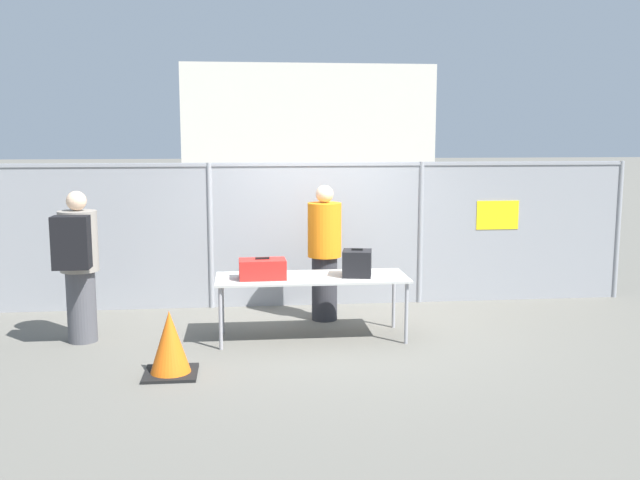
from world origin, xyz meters
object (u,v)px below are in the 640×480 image
object	(u,v)px
inspection_table	(312,280)
suitcase_black	(357,263)
security_worker_near	(324,251)
utility_trailer	(417,244)
suitcase_red	(263,269)
traveler_hooded	(78,261)
traffic_cone	(170,345)

from	to	relation	value
inspection_table	suitcase_black	bearing A→B (deg)	-3.78
inspection_table	security_worker_near	distance (m)	0.86
security_worker_near	utility_trailer	world-z (taller)	security_worker_near
utility_trailer	suitcase_black	bearing A→B (deg)	-112.28
suitcase_red	security_worker_near	bearing A→B (deg)	47.36
inspection_table	utility_trailer	bearing A→B (deg)	61.94
suitcase_black	security_worker_near	distance (m)	0.88
suitcase_red	security_worker_near	size ratio (longest dim) A/B	0.31
inspection_table	security_worker_near	world-z (taller)	security_worker_near
suitcase_black	inspection_table	bearing A→B (deg)	176.22
suitcase_red	security_worker_near	world-z (taller)	security_worker_near
suitcase_red	traveler_hooded	size ratio (longest dim) A/B	0.31
inspection_table	security_worker_near	xyz separation A→B (m)	(0.24, 0.80, 0.20)
suitcase_red	traffic_cone	xyz separation A→B (m)	(-0.93, -1.06, -0.53)
suitcase_black	traveler_hooded	distance (m)	3.11
traveler_hooded	security_worker_near	xyz separation A→B (m)	(2.83, 0.72, -0.06)
inspection_table	utility_trailer	world-z (taller)	inspection_table
utility_trailer	inspection_table	bearing A→B (deg)	-118.06
traveler_hooded	utility_trailer	world-z (taller)	traveler_hooded
inspection_table	traveler_hooded	bearing A→B (deg)	178.21
inspection_table	security_worker_near	size ratio (longest dim) A/B	1.28
inspection_table	suitcase_red	bearing A→B (deg)	-173.57
suitcase_red	suitcase_black	size ratio (longest dim) A/B	1.39
suitcase_red	suitcase_black	distance (m)	1.08
suitcase_black	utility_trailer	bearing A→B (deg)	67.72
utility_trailer	traffic_cone	size ratio (longest dim) A/B	6.80
suitcase_red	traveler_hooded	distance (m)	2.04
suitcase_red	traffic_cone	size ratio (longest dim) A/B	0.82
utility_trailer	suitcase_red	bearing A→B (deg)	-123.19
traveler_hooded	suitcase_red	bearing A→B (deg)	-1.82
suitcase_red	inspection_table	bearing A→B (deg)	6.43
traveler_hooded	inspection_table	bearing A→B (deg)	0.45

